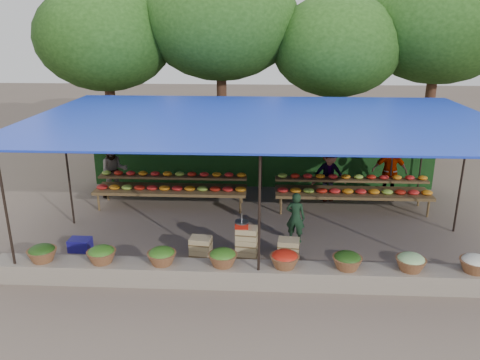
# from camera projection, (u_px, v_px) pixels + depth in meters

# --- Properties ---
(ground) EXTENTS (60.00, 60.00, 0.00)m
(ground) POSITION_uv_depth(u_px,v_px,m) (260.00, 227.00, 11.84)
(ground) COLOR brown
(ground) RESTS_ON ground
(stone_curb) EXTENTS (10.60, 0.55, 0.40)m
(stone_curb) POSITION_uv_depth(u_px,v_px,m) (259.00, 275.00, 9.17)
(stone_curb) COLOR gray
(stone_curb) RESTS_ON ground
(stall_canopy) EXTENTS (10.80, 6.60, 2.82)m
(stall_canopy) POSITION_uv_depth(u_px,v_px,m) (262.00, 122.00, 11.07)
(stall_canopy) COLOR black
(stall_canopy) RESTS_ON ground
(produce_baskets) EXTENTS (8.98, 0.58, 0.34)m
(produce_baskets) POSITION_uv_depth(u_px,v_px,m) (254.00, 258.00, 9.06)
(produce_baskets) COLOR brown
(produce_baskets) RESTS_ON stone_curb
(netting_backdrop) EXTENTS (10.60, 0.06, 2.50)m
(netting_backdrop) POSITION_uv_depth(u_px,v_px,m) (262.00, 148.00, 14.43)
(netting_backdrop) COLOR #1A4719
(netting_backdrop) RESTS_ON ground
(tree_row) EXTENTS (16.51, 5.50, 7.12)m
(tree_row) POSITION_uv_depth(u_px,v_px,m) (278.00, 30.00, 16.10)
(tree_row) COLOR #3B2115
(tree_row) RESTS_ON ground
(fruit_table_left) EXTENTS (4.21, 0.95, 0.93)m
(fruit_table_left) POSITION_uv_depth(u_px,v_px,m) (172.00, 185.00, 13.05)
(fruit_table_left) COLOR #4C361E
(fruit_table_left) RESTS_ON ground
(fruit_table_right) EXTENTS (4.21, 0.95, 0.93)m
(fruit_table_right) POSITION_uv_depth(u_px,v_px,m) (352.00, 189.00, 12.80)
(fruit_table_right) COLOR #4C361E
(fruit_table_right) RESTS_ON ground
(crate_counter) EXTENTS (2.38, 0.39, 0.77)m
(crate_counter) POSITION_uv_depth(u_px,v_px,m) (245.00, 247.00, 10.09)
(crate_counter) COLOR tan
(crate_counter) RESTS_ON ground
(weighing_scale) EXTENTS (0.30, 0.30, 0.32)m
(weighing_scale) POSITION_uv_depth(u_px,v_px,m) (242.00, 224.00, 9.92)
(weighing_scale) COLOR #A9180D
(weighing_scale) RESTS_ON crate_counter
(vendor_seated) EXTENTS (0.51, 0.41, 1.23)m
(vendor_seated) POSITION_uv_depth(u_px,v_px,m) (296.00, 217.00, 10.86)
(vendor_seated) COLOR #17331D
(vendor_seated) RESTS_ON ground
(customer_left) EXTENTS (0.95, 0.85, 1.61)m
(customer_left) POSITION_uv_depth(u_px,v_px,m) (114.00, 171.00, 13.67)
(customer_left) COLOR slate
(customer_left) RESTS_ON ground
(customer_mid) EXTENTS (1.12, 0.77, 1.59)m
(customer_mid) POSITION_uv_depth(u_px,v_px,m) (329.00, 175.00, 13.38)
(customer_mid) COLOR slate
(customer_mid) RESTS_ON ground
(customer_right) EXTENTS (1.02, 0.48, 1.70)m
(customer_right) POSITION_uv_depth(u_px,v_px,m) (389.00, 172.00, 13.48)
(customer_right) COLOR slate
(customer_right) RESTS_ON ground
(blue_crate_front) EXTENTS (0.54, 0.44, 0.28)m
(blue_crate_front) POSITION_uv_depth(u_px,v_px,m) (68.00, 267.00, 9.58)
(blue_crate_front) COLOR navy
(blue_crate_front) RESTS_ON ground
(blue_crate_back) EXTENTS (0.48, 0.35, 0.28)m
(blue_crate_back) POSITION_uv_depth(u_px,v_px,m) (80.00, 245.00, 10.57)
(blue_crate_back) COLOR navy
(blue_crate_back) RESTS_ON ground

